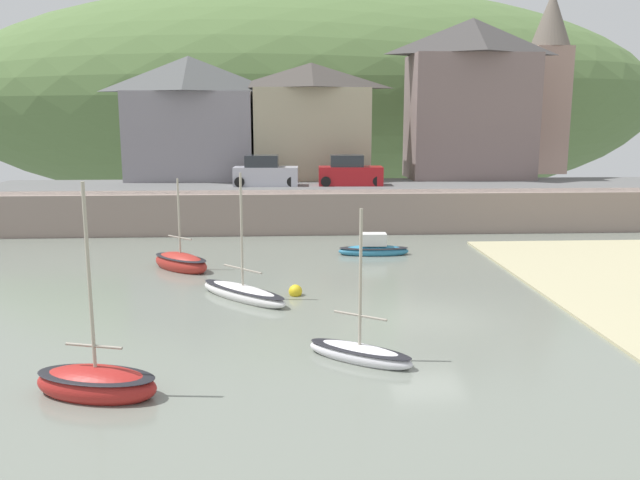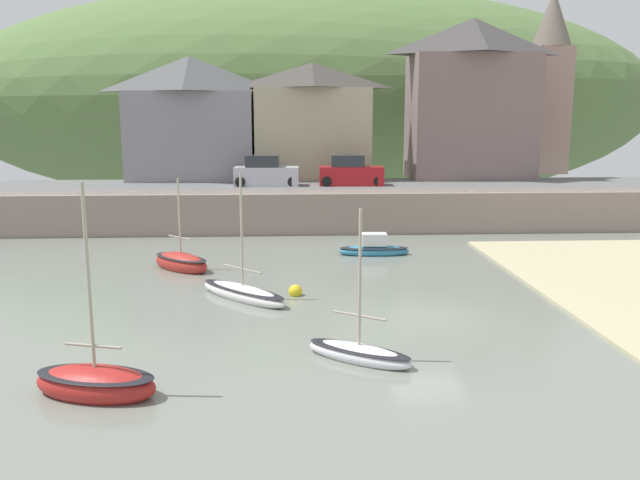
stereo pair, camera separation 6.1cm
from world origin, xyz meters
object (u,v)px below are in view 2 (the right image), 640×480
object	(u,v)px
waterfront_building_centre	(312,121)
mooring_buoy	(295,291)
church_with_spire	(549,80)
sailboat_tall_mast	(374,249)
sailboat_white_hull	(359,353)
waterfront_building_right	(471,98)
waterfront_building_left	(191,117)
parked_car_near_slipway	(266,173)
sailboat_blue_trim	(243,293)
motorboat_with_cabin	(181,262)
parked_car_by_wall	(350,173)
fishing_boat_green	(96,383)

from	to	relation	value
waterfront_building_centre	mooring_buoy	size ratio (longest dim) A/B	15.59
church_with_spire	sailboat_tall_mast	bearing A→B (deg)	-130.24
sailboat_white_hull	church_with_spire	bearing A→B (deg)	95.08
waterfront_building_right	sailboat_white_hull	xyz separation A→B (m)	(-11.11, -28.99, -7.80)
waterfront_building_centre	waterfront_building_right	bearing A→B (deg)	0.00
waterfront_building_left	sailboat_tall_mast	size ratio (longest dim) A/B	2.51
waterfront_building_centre	sailboat_tall_mast	world-z (taller)	waterfront_building_centre
waterfront_building_left	parked_car_near_slipway	world-z (taller)	waterfront_building_left
waterfront_building_right	parked_car_near_slipway	bearing A→B (deg)	-162.67
sailboat_white_hull	sailboat_blue_trim	distance (m)	7.47
sailboat_white_hull	mooring_buoy	distance (m)	7.10
waterfront_building_centre	motorboat_with_cabin	world-z (taller)	waterfront_building_centre
waterfront_building_right	sailboat_white_hull	size ratio (longest dim) A/B	2.47
parked_car_by_wall	sailboat_blue_trim	bearing A→B (deg)	-105.81
waterfront_building_right	parked_car_near_slipway	world-z (taller)	waterfront_building_right
waterfront_building_right	parked_car_by_wall	world-z (taller)	waterfront_building_right
waterfront_building_centre	sailboat_white_hull	world-z (taller)	waterfront_building_centre
parked_car_by_wall	church_with_spire	bearing A→B (deg)	29.95
sailboat_blue_trim	motorboat_with_cabin	world-z (taller)	sailboat_blue_trim
sailboat_white_hull	mooring_buoy	bearing A→B (deg)	137.85
waterfront_building_left	parked_car_near_slipway	xyz separation A→B (m)	(5.26, -4.50, -3.50)
church_with_spire	motorboat_with_cabin	xyz separation A→B (m)	(-25.03, -21.50, -9.17)
motorboat_with_cabin	parked_car_by_wall	size ratio (longest dim) A/B	1.04
waterfront_building_left	waterfront_building_centre	xyz separation A→B (m)	(8.43, 0.00, -0.22)
waterfront_building_left	church_with_spire	distance (m)	27.26
waterfront_building_centre	fishing_boat_green	world-z (taller)	waterfront_building_centre
church_with_spire	parked_car_near_slipway	xyz separation A→B (m)	(-21.56, -8.50, -6.29)
waterfront_building_left	waterfront_building_centre	size ratio (longest dim) A/B	1.08
waterfront_building_centre	mooring_buoy	xyz separation A→B (m)	(-1.55, -22.10, -6.33)
sailboat_blue_trim	mooring_buoy	size ratio (longest dim) A/B	9.35
waterfront_building_centre	waterfront_building_left	bearing A→B (deg)	-180.00
fishing_boat_green	parked_car_by_wall	world-z (taller)	fishing_boat_green
waterfront_building_right	motorboat_with_cabin	world-z (taller)	waterfront_building_right
waterfront_building_right	church_with_spire	world-z (taller)	church_with_spire
fishing_boat_green	parked_car_by_wall	bearing A→B (deg)	86.86
parked_car_by_wall	motorboat_with_cabin	bearing A→B (deg)	-122.34
sailboat_white_hull	motorboat_with_cabin	size ratio (longest dim) A/B	1.03
sailboat_white_hull	motorboat_with_cabin	world-z (taller)	sailboat_white_hull
church_with_spire	sailboat_blue_trim	world-z (taller)	church_with_spire
waterfront_building_right	church_with_spire	distance (m)	8.31
sailboat_blue_trim	motorboat_with_cabin	bearing A→B (deg)	166.79
parked_car_near_slipway	mooring_buoy	world-z (taller)	parked_car_near_slipway
sailboat_tall_mast	motorboat_with_cabin	world-z (taller)	motorboat_with_cabin
waterfront_building_left	fishing_boat_green	size ratio (longest dim) A/B	1.61
sailboat_white_hull	motorboat_with_cabin	bearing A→B (deg)	154.59
mooring_buoy	fishing_boat_green	bearing A→B (deg)	-119.86
waterfront_building_right	parked_car_near_slipway	size ratio (longest dim) A/B	2.66
parked_car_near_slipway	mooring_buoy	distance (m)	17.93
waterfront_building_left	sailboat_blue_trim	world-z (taller)	waterfront_building_left
sailboat_white_hull	parked_car_by_wall	distance (m)	24.77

